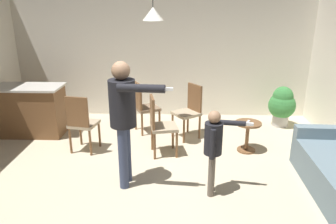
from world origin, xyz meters
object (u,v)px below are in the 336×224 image
person_adult (124,111)px  dining_chair_by_counter (190,109)px  spare_remote_on_table (248,122)px  dining_chair_near_wall (82,122)px  side_table_by_couch (247,133)px  dining_chair_centre_back (143,105)px  person_child (214,144)px  dining_chair_spare (160,123)px  potted_plant_corner (282,104)px  kitchen_counter (31,110)px

person_adult → dining_chair_by_counter: size_ratio=1.73×
person_adult → spare_remote_on_table: (1.87, 1.07, -0.53)m
spare_remote_on_table → dining_chair_near_wall: bearing=-178.5°
side_table_by_couch → dining_chair_centre_back: size_ratio=0.52×
dining_chair_by_counter → dining_chair_centre_back: (-0.88, 0.22, 0.00)m
dining_chair_by_counter → person_adult: bearing=116.2°
person_child → side_table_by_couch: bearing=160.3°
dining_chair_spare → spare_remote_on_table: 1.46m
dining_chair_by_counter → side_table_by_couch: bearing=-157.1°
person_child → dining_chair_near_wall: person_child is taller
dining_chair_by_counter → dining_chair_near_wall: (-1.81, -0.71, 0.00)m
dining_chair_near_wall → potted_plant_corner: bearing=30.7°
dining_chair_spare → spare_remote_on_table: size_ratio=7.69×
dining_chair_spare → side_table_by_couch: bearing=85.3°
kitchen_counter → person_child: bearing=-30.9°
dining_chair_near_wall → spare_remote_on_table: size_ratio=7.69×
kitchen_counter → dining_chair_near_wall: (1.20, -0.75, 0.07)m
dining_chair_by_counter → potted_plant_corner: 2.00m
side_table_by_couch → person_child: 1.54m
person_adult → dining_chair_spare: size_ratio=1.73×
dining_chair_centre_back → potted_plant_corner: 2.80m
person_child → dining_chair_centre_back: size_ratio=1.16×
kitchen_counter → potted_plant_corner: bearing=6.8°
kitchen_counter → person_adult: 2.78m
spare_remote_on_table → dining_chair_centre_back: bearing=155.0°
person_child → spare_remote_on_table: (0.71, 1.27, -0.18)m
dining_chair_near_wall → dining_chair_spare: bearing=8.8°
dining_chair_by_counter → dining_chair_spare: (-0.51, -0.75, 0.00)m
dining_chair_near_wall → dining_chair_centre_back: bearing=55.5°
kitchen_counter → person_adult: (2.09, -1.74, 0.59)m
kitchen_counter → dining_chair_centre_back: (2.13, 0.17, 0.07)m
potted_plant_corner → dining_chair_by_counter: bearing=-161.6°
side_table_by_couch → potted_plant_corner: (0.94, 1.22, 0.13)m
dining_chair_near_wall → dining_chair_spare: (1.30, -0.05, 0.00)m
person_child → dining_chair_by_counter: (-0.24, 1.90, -0.17)m
dining_chair_spare → potted_plant_corner: size_ratio=1.21×
kitchen_counter → spare_remote_on_table: bearing=-9.7°
person_adult → potted_plant_corner: size_ratio=2.09×
dining_chair_by_counter → spare_remote_on_table: dining_chair_by_counter is taller
side_table_by_couch → potted_plant_corner: bearing=52.6°
person_child → potted_plant_corner: bearing=155.9°
side_table_by_couch → person_adult: person_adult is taller
side_table_by_couch → person_child: size_ratio=0.45×
person_child → dining_chair_near_wall: bearing=-111.2°
person_child → dining_chair_by_counter: bearing=-163.7°
person_adult → person_child: size_ratio=1.49×
person_child → spare_remote_on_table: 1.46m
side_table_by_couch → person_child: bearing=-118.8°
kitchen_counter → dining_chair_spare: bearing=-17.7°
person_child → dining_chair_centre_back: person_child is taller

